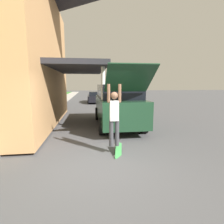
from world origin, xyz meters
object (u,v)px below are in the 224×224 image
object	(u,v)px
skateboarder	(114,115)
skateboard	(118,151)
suv_parked	(117,103)
car_down_street	(96,97)

from	to	relation	value
skateboarder	skateboard	xyz separation A→B (m)	(0.13, 0.01, -1.11)
suv_parked	skateboarder	size ratio (longest dim) A/B	3.18
suv_parked	skateboard	size ratio (longest dim) A/B	7.39
skateboarder	suv_parked	bearing A→B (deg)	79.37
car_down_street	skateboard	xyz separation A→B (m)	(-0.00, -15.59, -0.54)
skateboarder	skateboard	world-z (taller)	skateboarder
suv_parked	skateboarder	xyz separation A→B (m)	(-0.69, -3.68, 0.06)
suv_parked	car_down_street	size ratio (longest dim) A/B	1.30
car_down_street	skateboarder	world-z (taller)	skateboarder
skateboard	suv_parked	bearing A→B (deg)	81.32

